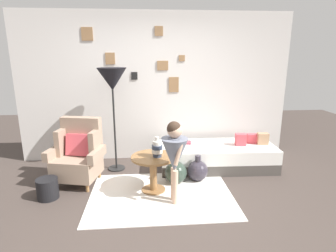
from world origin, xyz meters
The scene contains 16 objects.
ground_plane centered at (0.00, 0.00, 0.00)m, with size 12.00×12.00×0.00m, color #423833.
gallery_wall centered at (0.00, 1.95, 1.30)m, with size 4.80×0.12×2.60m.
rug centered at (0.01, 0.44, 0.01)m, with size 1.94×1.40×0.01m, color silver.
armchair centered at (-1.19, 0.97, 0.44)m, with size 0.84×0.71×0.97m.
daybed centered at (1.02, 1.33, 0.20)m, with size 1.92×0.85×0.40m.
pillow_head centered at (1.79, 1.32, 0.50)m, with size 0.18×0.12×0.19m, color tan.
pillow_mid centered at (1.64, 1.41, 0.48)m, with size 0.17×0.12×0.16m, color #D64C56.
pillow_back centered at (1.40, 1.29, 0.50)m, with size 0.17×0.12×0.20m, color #D64C56.
side_table centered at (-0.09, 0.59, 0.38)m, with size 0.61×0.61×0.52m.
vase_striped centered at (-0.03, 0.57, 0.64)m, with size 0.15×0.15×0.28m.
floor_lamp centered at (-0.69, 1.40, 1.46)m, with size 0.46×0.46×1.68m.
person_child centered at (0.17, 0.24, 0.69)m, with size 0.34×0.34×1.09m.
book_on_daybed centered at (0.48, 1.48, 0.42)m, with size 0.22×0.16×0.03m, color #973D4C.
demijohn_near centered at (0.26, 0.81, 0.17)m, with size 0.33×0.33×0.42m.
demijohn_far centered at (0.60, 0.86, 0.16)m, with size 0.32×0.32×0.40m.
magazine_basket centered at (-1.51, 0.49, 0.14)m, with size 0.28×0.28×0.28m, color black.
Camera 1 is at (-0.17, -2.97, 1.88)m, focal length 29.32 mm.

